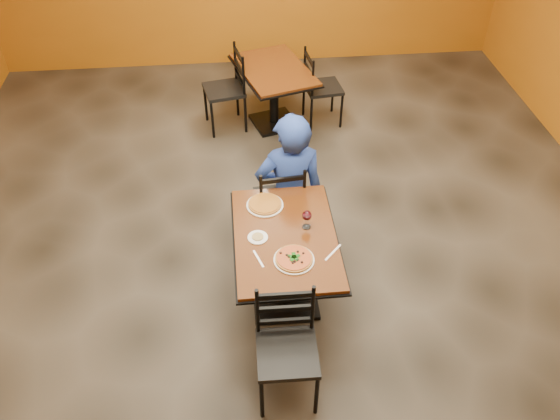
{
  "coord_description": "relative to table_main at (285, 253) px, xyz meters",
  "views": [
    {
      "loc": [
        -0.35,
        -3.61,
        3.81
      ],
      "look_at": [
        -0.02,
        -0.3,
        0.85
      ],
      "focal_mm": 35.65,
      "sensor_mm": 36.0,
      "label": 1
    }
  ],
  "objects": [
    {
      "name": "knife",
      "position": [
        0.34,
        -0.22,
        0.2
      ],
      "size": [
        0.15,
        0.16,
        0.0
      ],
      "primitive_type": "cube",
      "rotation": [
        0.0,
        0.0,
        -0.76
      ],
      "color": "silver",
      "rests_on": "table_main"
    },
    {
      "name": "wine_glass",
      "position": [
        0.18,
        0.09,
        0.28
      ],
      "size": [
        0.08,
        0.08,
        0.18
      ],
      "primitive_type": null,
      "color": "white",
      "rests_on": "table_main"
    },
    {
      "name": "dip",
      "position": [
        -0.22,
        0.0,
        0.21
      ],
      "size": [
        0.09,
        0.09,
        0.01
      ],
      "primitive_type": "cylinder",
      "color": "#A58850",
      "rests_on": "side_plate"
    },
    {
      "name": "pizza_main",
      "position": [
        0.04,
        -0.27,
        0.21
      ],
      "size": [
        0.28,
        0.28,
        0.02
      ],
      "primitive_type": "cylinder",
      "color": "maroon",
      "rests_on": "plate_main"
    },
    {
      "name": "chair_main_near",
      "position": [
        -0.08,
        -0.89,
        -0.08
      ],
      "size": [
        0.44,
        0.44,
        0.95
      ],
      "primitive_type": null,
      "rotation": [
        0.0,
        0.0,
        -0.02
      ],
      "color": "black",
      "rests_on": "floor"
    },
    {
      "name": "fork",
      "position": [
        -0.23,
        -0.23,
        0.2
      ],
      "size": [
        0.08,
        0.18,
        0.0
      ],
      "primitive_type": "cube",
      "rotation": [
        0.0,
        0.0,
        0.33
      ],
      "color": "silver",
      "rests_on": "table_main"
    },
    {
      "name": "chair_main_far",
      "position": [
        0.02,
        0.76,
        -0.09
      ],
      "size": [
        0.46,
        0.46,
        0.93
      ],
      "primitive_type": null,
      "rotation": [
        0.0,
        0.0,
        3.23
      ],
      "color": "black",
      "rests_on": "floor"
    },
    {
      "name": "floor",
      "position": [
        0.0,
        0.5,
        -0.56
      ],
      "size": [
        7.0,
        8.0,
        0.01
      ],
      "primitive_type": "cube",
      "color": "black",
      "rests_on": "ground"
    },
    {
      "name": "plate_main",
      "position": [
        0.04,
        -0.27,
        0.2
      ],
      "size": [
        0.31,
        0.31,
        0.01
      ],
      "primitive_type": "cylinder",
      "color": "white",
      "rests_on": "table_main"
    },
    {
      "name": "chair_second_left",
      "position": [
        -0.44,
        2.79,
        -0.06
      ],
      "size": [
        0.53,
        0.53,
        0.99
      ],
      "primitive_type": null,
      "rotation": [
        0.0,
        0.0,
        -1.37
      ],
      "color": "black",
      "rests_on": "floor"
    },
    {
      "name": "side_plate",
      "position": [
        -0.22,
        0.0,
        0.2
      ],
      "size": [
        0.16,
        0.16,
        0.01
      ],
      "primitive_type": "cylinder",
      "color": "white",
      "rests_on": "table_main"
    },
    {
      "name": "table_second",
      "position": [
        0.16,
        2.79,
        -0.0
      ],
      "size": [
        1.06,
        1.3,
        0.75
      ],
      "rotation": [
        0.0,
        0.0,
        0.29
      ],
      "color": "#62370F",
      "rests_on": "floor"
    },
    {
      "name": "chair_second_right",
      "position": [
        0.76,
        2.79,
        -0.09
      ],
      "size": [
        0.46,
        0.46,
        0.93
      ],
      "primitive_type": null,
      "rotation": [
        0.0,
        0.0,
        1.69
      ],
      "color": "black",
      "rests_on": "floor"
    },
    {
      "name": "table_main",
      "position": [
        0.0,
        0.0,
        0.0
      ],
      "size": [
        0.83,
        1.23,
        0.75
      ],
      "color": "#62370F",
      "rests_on": "floor"
    },
    {
      "name": "pizza_far",
      "position": [
        -0.13,
        0.38,
        0.21
      ],
      "size": [
        0.28,
        0.28,
        0.02
      ],
      "primitive_type": "cylinder",
      "color": "gold",
      "rests_on": "plate_far"
    },
    {
      "name": "plate_far",
      "position": [
        -0.13,
        0.38,
        0.2
      ],
      "size": [
        0.31,
        0.31,
        0.01
      ],
      "primitive_type": "cylinder",
      "color": "white",
      "rests_on": "table_main"
    },
    {
      "name": "diner",
      "position": [
        0.13,
        0.84,
        0.11
      ],
      "size": [
        0.68,
        0.47,
        1.33
      ],
      "primitive_type": "imported",
      "rotation": [
        0.0,
        0.0,
        3.21
      ],
      "color": "navy",
      "rests_on": "floor"
    }
  ]
}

